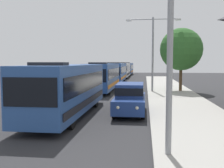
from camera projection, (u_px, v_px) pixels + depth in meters
The scene contains 9 objects.
bus_lead at pixel (68, 87), 15.99m from camera, with size 2.58×10.76×3.21m.
bus_second_in_line at pixel (103, 76), 29.32m from camera, with size 2.58×10.82×3.21m.
bus_middle at pixel (116, 72), 42.12m from camera, with size 2.58×10.57×3.21m.
bus_fourth_in_line at pixel (123, 70), 55.44m from camera, with size 2.58×12.23×3.21m.
bus_rear at pixel (127, 68), 69.60m from camera, with size 2.58×12.33×3.21m.
white_suv at pixel (130, 97), 16.50m from camera, with size 1.86×4.98×1.90m.
box_truck_oncoming at pixel (118, 67), 79.42m from camera, with size 2.35×7.04×3.15m.
streetlamp_mid at pixel (153, 46), 27.79m from camera, with size 5.63×0.28×7.74m.
roadside_tree at pixel (181, 49), 28.28m from camera, with size 4.52×4.52×6.71m.
Camera 1 is at (3.30, -3.89, 3.20)m, focal length 42.50 mm.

